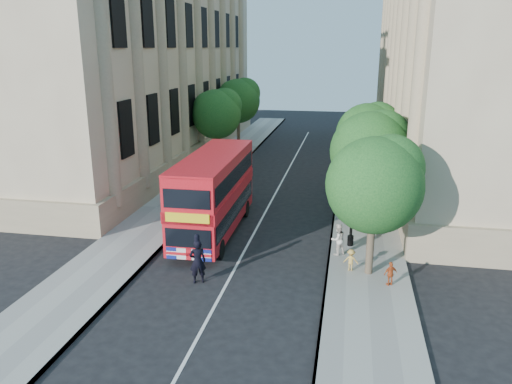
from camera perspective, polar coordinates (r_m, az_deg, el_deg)
The scene contains 17 objects.
ground at distance 20.15m, azimuth -4.12°, elevation -11.78°, with size 120.00×120.00×0.00m, color black.
pavement_right at distance 28.76m, azimuth 12.26°, elevation -3.20°, with size 3.50×80.00×0.12m, color gray.
pavement_left at distance 30.58m, azimuth -9.80°, elevation -1.89°, with size 3.50×80.00×0.12m, color gray.
building_right at distance 42.16m, azimuth 24.00°, elevation 14.29°, with size 12.00×38.00×18.00m, color tan.
building_left at distance 45.13m, azimuth -13.95°, elevation 15.22°, with size 12.00×38.00×18.00m, color tan.
tree_right_near at distance 20.89m, azimuth 13.53°, elevation 1.35°, with size 4.00×4.00×6.08m.
tree_right_mid at distance 26.69m, azimuth 13.05°, elevation 5.01°, with size 4.20×4.20×6.37m.
tree_right_far at distance 32.62m, azimuth 12.71°, elevation 6.79°, with size 4.00×4.00×6.15m.
tree_left_far at distance 40.93m, azimuth -4.49°, elevation 9.17°, with size 4.00×4.00×6.30m.
tree_left_back at distance 48.62m, azimuth -2.00°, elevation 10.64°, with size 4.20×4.20×6.65m.
lamp_post at distance 24.18m, azimuth 11.00°, elevation -0.75°, with size 0.32×0.32×5.16m.
double_decker_bus at distance 25.76m, azimuth -4.84°, elevation 0.03°, with size 2.50×8.99×4.13m.
box_van at distance 30.25m, azimuth -4.21°, elevation 1.06°, with size 2.64×5.70×3.18m.
police_constable at distance 20.91m, azimuth -6.69°, elevation -7.89°, with size 0.69×0.45×1.89m, color black.
woman_pedestrian at distance 23.56m, azimuth 9.34°, elevation -5.36°, with size 0.73×0.57×1.50m, color silver.
child_a at distance 21.17m, azimuth 15.13°, elevation -9.00°, with size 0.59×0.25×1.01m, color #C15122.
child_b at distance 22.14m, azimuth 10.79°, elevation -7.63°, with size 0.62×0.36×0.96m, color gold.
Camera 1 is at (4.70, -17.16, 9.46)m, focal length 35.00 mm.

